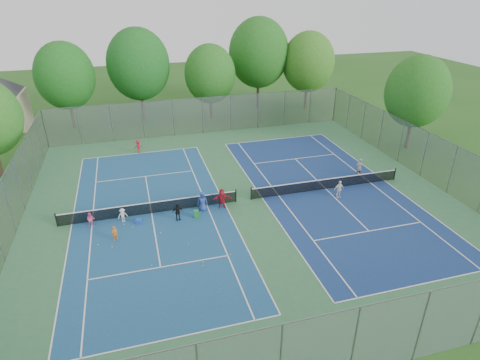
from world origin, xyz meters
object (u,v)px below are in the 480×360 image
(ball_crate, at_px, (139,221))
(ball_hopper, at_px, (197,214))
(net_left, at_px, (151,208))
(net_right, at_px, (326,184))
(instructor, at_px, (359,168))

(ball_crate, height_order, ball_hopper, ball_hopper)
(net_left, distance_m, net_right, 14.00)
(net_right, distance_m, instructor, 4.06)
(net_right, distance_m, ball_crate, 15.01)
(ball_hopper, height_order, instructor, instructor)
(net_right, xyz_separation_m, ball_hopper, (-10.93, -1.48, -0.15))
(net_left, distance_m, ball_crate, 1.49)
(net_left, xyz_separation_m, ball_crate, (-0.97, -1.09, -0.30))
(ball_hopper, xyz_separation_m, instructor, (14.71, 2.91, 0.53))
(net_right, relative_size, ball_hopper, 21.38)
(net_right, height_order, instructor, instructor)
(ball_hopper, distance_m, instructor, 15.00)
(net_left, height_order, net_right, same)
(net_left, relative_size, ball_crate, 35.66)
(instructor, bearing_deg, net_left, 4.30)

